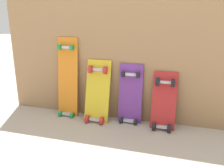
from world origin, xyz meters
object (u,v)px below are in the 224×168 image
skateboard_purple (130,97)px  skateboard_red (164,105)px  skateboard_orange (68,81)px  skateboard_yellow (97,95)px

skateboard_purple → skateboard_red: bearing=-7.4°
skateboard_orange → skateboard_yellow: bearing=-7.2°
skateboard_yellow → skateboard_red: (0.60, 0.01, -0.03)m
skateboard_yellow → skateboard_purple: (0.30, 0.05, -0.01)m
skateboard_orange → skateboard_purple: skateboard_orange is taller
skateboard_orange → skateboard_yellow: size_ratio=1.32×
skateboard_yellow → skateboard_purple: bearing=9.1°
skateboard_orange → skateboard_yellow: 0.32m
skateboard_orange → skateboard_purple: size_ratio=1.35×
skateboard_yellow → skateboard_red: size_ratio=1.12×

